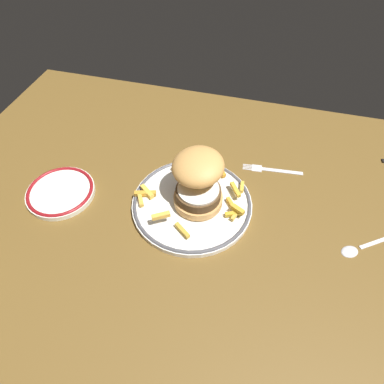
# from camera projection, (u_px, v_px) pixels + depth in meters

# --- Properties ---
(ground_plane) EXTENTS (1.33, 0.96, 0.04)m
(ground_plane) POSITION_uv_depth(u_px,v_px,m) (208.00, 232.00, 0.70)
(ground_plane) COLOR brown
(dinner_plate) EXTENTS (0.26, 0.26, 0.02)m
(dinner_plate) POSITION_uv_depth(u_px,v_px,m) (192.00, 203.00, 0.71)
(dinner_plate) COLOR white
(dinner_plate) RESTS_ON ground_plane
(burger) EXTENTS (0.15, 0.15, 0.12)m
(burger) POSITION_uv_depth(u_px,v_px,m) (198.00, 180.00, 0.67)
(burger) COLOR tan
(burger) RESTS_ON dinner_plate
(fries_pile) EXTENTS (0.24, 0.22, 0.03)m
(fries_pile) POSITION_uv_depth(u_px,v_px,m) (195.00, 196.00, 0.71)
(fries_pile) COLOR gold
(fries_pile) RESTS_ON dinner_plate
(side_plate) EXTENTS (0.15, 0.15, 0.02)m
(side_plate) POSITION_uv_depth(u_px,v_px,m) (61.00, 192.00, 0.74)
(side_plate) COLOR white
(side_plate) RESTS_ON ground_plane
(fork) EXTENTS (0.14, 0.03, 0.00)m
(fork) POSITION_uv_depth(u_px,v_px,m) (271.00, 170.00, 0.79)
(fork) COLOR silver
(fork) RESTS_ON ground_plane
(spoon) EXTENTS (0.12, 0.09, 0.01)m
(spoon) POSITION_uv_depth(u_px,v_px,m) (356.00, 249.00, 0.65)
(spoon) COLOR silver
(spoon) RESTS_ON ground_plane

